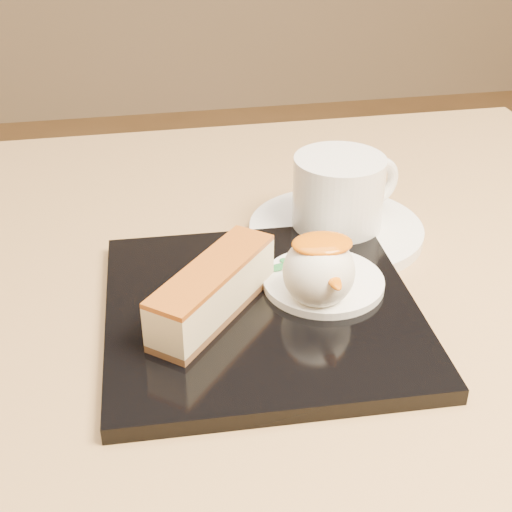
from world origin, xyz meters
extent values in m
cube|color=olive|center=(0.00, 0.00, 0.70)|extent=(0.80, 0.80, 0.04)
cube|color=black|center=(0.01, 0.01, 0.73)|extent=(0.23, 0.23, 0.01)
cube|color=brown|center=(-0.03, 0.01, 0.73)|extent=(0.10, 0.11, 0.01)
cube|color=beige|center=(-0.03, 0.01, 0.75)|extent=(0.10, 0.11, 0.03)
cube|color=#8C420F|center=(-0.03, 0.01, 0.77)|extent=(0.10, 0.11, 0.00)
cylinder|color=white|center=(0.06, 0.03, 0.73)|extent=(0.09, 0.09, 0.01)
sphere|color=white|center=(0.05, 0.01, 0.76)|extent=(0.05, 0.05, 0.05)
ellipsoid|color=#DA6306|center=(0.05, 0.01, 0.78)|extent=(0.04, 0.03, 0.01)
ellipsoid|color=#2A833D|center=(0.03, 0.05, 0.74)|extent=(0.02, 0.01, 0.00)
ellipsoid|color=#2A833D|center=(0.04, 0.05, 0.74)|extent=(0.02, 0.02, 0.00)
ellipsoid|color=#2A833D|center=(0.02, 0.06, 0.74)|extent=(0.01, 0.02, 0.00)
cylinder|color=white|center=(0.09, 0.12, 0.72)|extent=(0.15, 0.15, 0.01)
cylinder|color=white|center=(0.09, 0.12, 0.76)|extent=(0.08, 0.08, 0.06)
cylinder|color=black|center=(0.09, 0.12, 0.79)|extent=(0.07, 0.07, 0.00)
torus|color=white|center=(0.13, 0.13, 0.76)|extent=(0.04, 0.02, 0.04)
camera|label=1|loc=(-0.08, -0.40, 1.02)|focal=50.00mm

